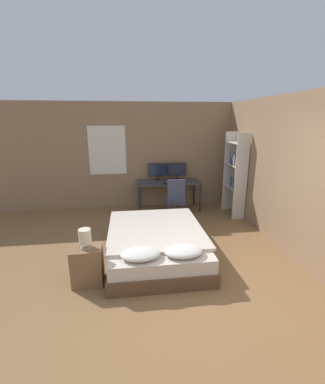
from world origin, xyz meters
The scene contains 13 objects.
ground_plane centered at (0.00, 0.00, 0.00)m, with size 20.00×20.00×0.00m, color brown.
wall_back centered at (-0.02, 3.99, 1.35)m, with size 12.00×0.08×2.70m.
wall_side_right centered at (1.83, 1.50, 1.35)m, with size 0.06×12.00×2.70m.
bed centered at (-0.46, 1.26, 0.24)m, with size 1.60×2.09×0.56m.
nightstand centered at (-1.52, 0.64, 0.28)m, with size 0.43×0.34×0.55m.
bedside_lamp centered at (-1.52, 0.64, 0.71)m, with size 0.17×0.17×0.28m.
desk centered at (0.12, 3.58, 0.67)m, with size 1.61×0.69×0.75m.
monitor_left centered at (-0.14, 3.82, 0.99)m, with size 0.49×0.16×0.43m.
monitor_right centered at (0.37, 3.82, 0.99)m, with size 0.49×0.16×0.43m.
keyboard centered at (0.12, 3.34, 0.76)m, with size 0.38×0.13×0.02m.
computer_mouse centered at (0.40, 3.34, 0.77)m, with size 0.07×0.05×0.04m.
office_chair centered at (0.13, 2.76, 0.40)m, with size 0.52×0.52×1.02m.
bookshelf centered at (1.63, 2.97, 1.10)m, with size 0.30×0.71×1.99m.
Camera 1 is at (-0.88, -2.70, 2.28)m, focal length 24.00 mm.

